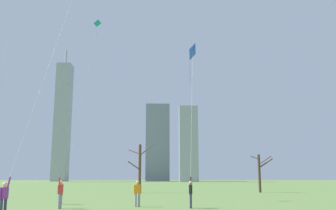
% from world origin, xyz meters
% --- Properties ---
extents(kite_flyer_foreground_right_blue, '(1.30, 7.04, 12.75)m').
position_xyz_m(kite_flyer_foreground_right_blue, '(1.71, 11.27, 3.78)').
color(kite_flyer_foreground_right_blue, '#33384C').
rests_on(kite_flyer_foreground_right_blue, ground).
extents(kite_flyer_midfield_left_green, '(3.08, 8.40, 10.82)m').
position_xyz_m(kite_flyer_midfield_left_green, '(-6.98, 7.58, 3.32)').
color(kite_flyer_midfield_left_green, gray).
rests_on(kite_flyer_midfield_left_green, ground).
extents(kite_flyer_midfield_center_yellow, '(3.10, 8.58, 21.22)m').
position_xyz_m(kite_flyer_midfield_center_yellow, '(-7.24, 6.72, 5.58)').
color(kite_flyer_midfield_center_yellow, '#33384C').
rests_on(kite_flyer_midfield_center_yellow, ground).
extents(bystander_far_off_by_trees, '(0.45, 0.35, 1.62)m').
position_xyz_m(bystander_far_off_by_trees, '(-7.21, 13.14, 0.90)').
color(bystander_far_off_by_trees, gray).
rests_on(bystander_far_off_by_trees, ground).
extents(bystander_strolling_midfield, '(0.50, 0.26, 1.62)m').
position_xyz_m(bystander_strolling_midfield, '(-1.79, 10.88, 0.90)').
color(bystander_strolling_midfield, gray).
rests_on(bystander_strolling_midfield, ground).
extents(distant_kite_low_near_trees_teal, '(3.25, 1.41, 20.01)m').
position_xyz_m(distant_kite_low_near_trees_teal, '(-7.90, 27.92, 17.27)').
color(distant_kite_low_near_trees_teal, teal).
rests_on(distant_kite_low_near_trees_teal, ground).
extents(bare_tree_left_of_center, '(2.73, 2.74, 4.55)m').
position_xyz_m(bare_tree_left_of_center, '(12.07, 32.33, 2.50)').
color(bare_tree_left_of_center, '#423326').
rests_on(bare_tree_left_of_center, ground).
extents(bare_tree_center, '(3.11, 1.67, 5.77)m').
position_xyz_m(bare_tree_center, '(-2.59, 32.25, 3.00)').
color(bare_tree_center, '#4C3828').
rests_on(bare_tree_center, ground).
extents(skyline_slender_spire, '(6.86, 5.43, 27.98)m').
position_xyz_m(skyline_slender_spire, '(11.51, 126.18, 13.99)').
color(skyline_slender_spire, '#9EA3AD').
rests_on(skyline_slender_spire, ground).
extents(skyline_squat_block, '(9.94, 9.88, 32.30)m').
position_xyz_m(skyline_squat_block, '(0.09, 147.12, 16.15)').
color(skyline_squat_block, gray).
rests_on(skyline_squat_block, ground).
extents(skyline_mid_tower_left, '(5.85, 6.93, 55.11)m').
position_xyz_m(skyline_mid_tower_left, '(-39.44, 141.68, 24.44)').
color(skyline_mid_tower_left, '#9EA3AD').
rests_on(skyline_mid_tower_left, ground).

